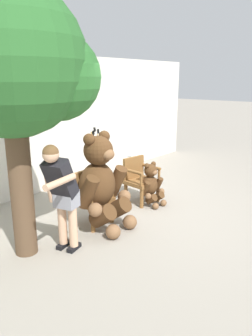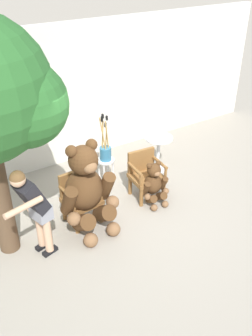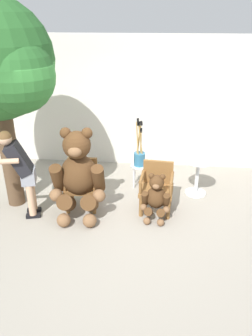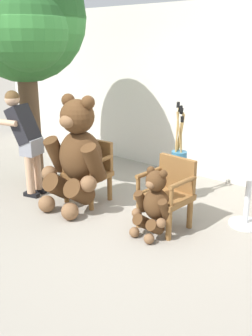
% 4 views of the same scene
% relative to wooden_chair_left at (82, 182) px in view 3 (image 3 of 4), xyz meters
% --- Properties ---
extents(ground_plane, '(60.00, 60.00, 0.00)m').
position_rel_wooden_chair_left_xyz_m(ground_plane, '(0.66, -0.41, -0.46)').
color(ground_plane, gray).
extents(back_wall, '(10.00, 0.16, 2.80)m').
position_rel_wooden_chair_left_xyz_m(back_wall, '(0.66, 1.99, 0.94)').
color(back_wall, silver).
rests_on(back_wall, ground).
extents(wooden_chair_left, '(0.59, 0.56, 0.86)m').
position_rel_wooden_chair_left_xyz_m(wooden_chair_left, '(0.00, 0.00, 0.00)').
color(wooden_chair_left, brown).
rests_on(wooden_chair_left, ground).
extents(wooden_chair_right, '(0.60, 0.57, 0.86)m').
position_rel_wooden_chair_left_xyz_m(wooden_chair_right, '(1.32, -0.00, 0.00)').
color(wooden_chair_right, brown).
rests_on(wooden_chair_right, ground).
extents(teddy_bear_large, '(0.92, 0.90, 1.54)m').
position_rel_wooden_chair_left_xyz_m(teddy_bear_large, '(0.01, -0.26, 0.29)').
color(teddy_bear_large, '#4C3019').
rests_on(teddy_bear_large, ground).
extents(teddy_bear_small, '(0.50, 0.48, 0.82)m').
position_rel_wooden_chair_left_xyz_m(teddy_bear_small, '(1.31, -0.29, -0.06)').
color(teddy_bear_small, '#4C3019').
rests_on(teddy_bear_small, ground).
extents(person_visitor, '(0.73, 0.61, 1.54)m').
position_rel_wooden_chair_left_xyz_m(person_visitor, '(-0.89, -0.42, 0.45)').
color(person_visitor, black).
rests_on(person_visitor, ground).
extents(white_stool, '(0.34, 0.34, 0.46)m').
position_rel_wooden_chair_left_xyz_m(white_stool, '(0.96, 0.82, -0.11)').
color(white_stool, silver).
rests_on(white_stool, ground).
extents(brush_bucket, '(0.22, 0.22, 0.96)m').
position_rel_wooden_chair_left_xyz_m(brush_bucket, '(0.96, 0.82, 0.21)').
color(brush_bucket, teal).
rests_on(brush_bucket, white_stool).
extents(round_side_table, '(0.56, 0.56, 0.72)m').
position_rel_wooden_chair_left_xyz_m(round_side_table, '(2.07, 0.62, -0.01)').
color(round_side_table, silver).
rests_on(round_side_table, ground).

